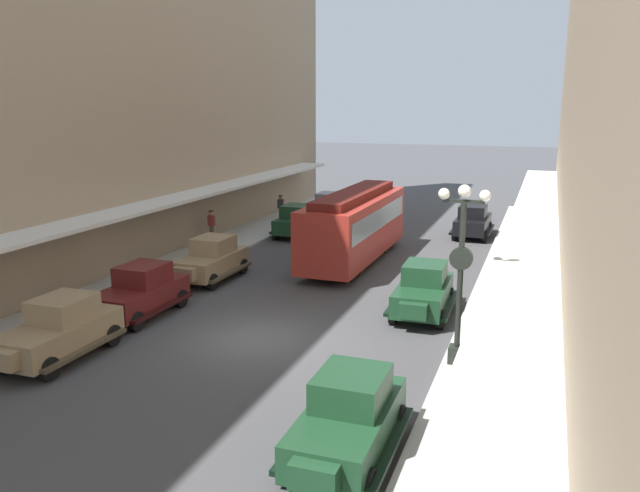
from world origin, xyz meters
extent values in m
plane|color=#424244|center=(0.00, 0.00, 0.00)|extent=(200.00, 200.00, 0.00)
cube|color=#B7B5AD|center=(-7.50, 0.00, 0.07)|extent=(3.00, 60.00, 0.15)
cube|color=#B7B5AD|center=(7.50, 0.00, 0.07)|extent=(3.00, 60.00, 0.15)
cube|color=white|center=(-8.10, 0.00, 3.00)|extent=(1.80, 54.00, 0.16)
cube|color=white|center=(8.10, 0.00, 3.00)|extent=(1.80, 54.00, 0.16)
cube|color=#591919|center=(-4.89, 0.60, 0.74)|extent=(1.74, 3.92, 0.80)
cube|color=#591919|center=(-4.89, 0.85, 1.49)|extent=(1.46, 1.71, 0.70)
cube|color=#8C9EA8|center=(-4.89, 0.85, 1.49)|extent=(1.38, 1.68, 0.42)
cube|color=#591919|center=(-4.91, -1.53, 0.79)|extent=(0.94, 0.37, 0.52)
cube|color=black|center=(-3.94, 0.59, 0.42)|extent=(0.27, 3.51, 0.12)
cube|color=black|center=(-5.84, 0.61, 0.42)|extent=(0.27, 3.51, 0.12)
cylinder|color=black|center=(-4.09, -0.78, 0.34)|extent=(0.23, 0.68, 0.68)
cylinder|color=black|center=(-5.71, -0.76, 0.34)|extent=(0.23, 0.68, 0.68)
cylinder|color=black|center=(-4.07, 1.95, 0.34)|extent=(0.23, 0.68, 0.68)
cylinder|color=black|center=(-5.68, 1.97, 0.34)|extent=(0.23, 0.68, 0.68)
cube|color=#193D23|center=(4.87, -5.77, 0.74)|extent=(1.72, 3.91, 0.80)
cube|color=#193D23|center=(4.87, -5.52, 1.49)|extent=(1.45, 1.71, 0.70)
cube|color=#8C9EA8|center=(4.87, -5.52, 1.49)|extent=(1.38, 1.67, 0.42)
cube|color=#193D23|center=(4.89, -7.90, 0.79)|extent=(0.94, 0.37, 0.52)
cube|color=black|center=(5.82, -5.76, 0.42)|extent=(0.26, 3.51, 0.12)
cube|color=black|center=(3.92, -5.77, 0.42)|extent=(0.26, 3.51, 0.12)
cylinder|color=black|center=(5.69, -7.13, 0.34)|extent=(0.22, 0.68, 0.68)
cylinder|color=black|center=(4.07, -7.14, 0.34)|extent=(0.22, 0.68, 0.68)
cylinder|color=black|center=(5.67, -4.40, 0.34)|extent=(0.22, 0.68, 0.68)
cylinder|color=black|center=(4.06, -4.41, 0.34)|extent=(0.22, 0.68, 0.68)
cube|color=black|center=(4.66, 18.76, 0.74)|extent=(1.74, 3.92, 0.80)
cube|color=black|center=(4.66, 18.51, 1.49)|extent=(1.46, 1.71, 0.70)
cube|color=#8C9EA8|center=(4.66, 18.51, 1.49)|extent=(1.38, 1.68, 0.42)
cube|color=black|center=(4.68, 20.89, 0.79)|extent=(0.94, 0.37, 0.52)
cube|color=black|center=(3.71, 18.77, 0.42)|extent=(0.27, 3.51, 0.12)
cube|color=black|center=(5.61, 18.75, 0.42)|extent=(0.27, 3.51, 0.12)
cylinder|color=black|center=(3.87, 20.13, 0.34)|extent=(0.23, 0.68, 0.68)
cylinder|color=black|center=(5.48, 20.12, 0.34)|extent=(0.23, 0.68, 0.68)
cylinder|color=black|center=(3.84, 17.40, 0.34)|extent=(0.23, 0.68, 0.68)
cylinder|color=black|center=(5.46, 17.39, 0.34)|extent=(0.23, 0.68, 0.68)
cube|color=#997F5B|center=(-4.82, -3.50, 0.74)|extent=(1.70, 3.90, 0.80)
cube|color=#997F5B|center=(-4.82, -3.25, 1.49)|extent=(1.44, 1.70, 0.70)
cube|color=#8C9EA8|center=(-4.82, -3.25, 1.49)|extent=(1.37, 1.67, 0.42)
cube|color=#997F5B|center=(-4.82, -5.63, 0.79)|extent=(0.94, 0.36, 0.52)
cube|color=#4C3F2D|center=(-3.87, -3.50, 0.42)|extent=(0.24, 3.51, 0.12)
cube|color=#4C3F2D|center=(-5.77, -3.50, 0.42)|extent=(0.24, 3.51, 0.12)
cylinder|color=black|center=(-4.01, -4.87, 0.34)|extent=(0.22, 0.68, 0.68)
cylinder|color=black|center=(-5.62, -4.87, 0.34)|extent=(0.22, 0.68, 0.68)
cylinder|color=black|center=(-4.01, -2.14, 0.34)|extent=(0.22, 0.68, 0.68)
cylinder|color=black|center=(-5.63, -2.14, 0.34)|extent=(0.22, 0.68, 0.68)
cube|color=#193D23|center=(-4.77, 15.58, 0.74)|extent=(1.74, 3.92, 0.80)
cube|color=#193D23|center=(-4.76, 15.33, 1.49)|extent=(1.46, 1.72, 0.70)
cube|color=#8C9EA8|center=(-4.76, 15.33, 1.49)|extent=(1.39, 1.68, 0.42)
cube|color=#193D23|center=(-4.79, 17.71, 0.79)|extent=(0.94, 0.37, 0.52)
cube|color=black|center=(-5.72, 15.57, 0.42)|extent=(0.28, 3.51, 0.12)
cube|color=black|center=(-3.82, 15.59, 0.42)|extent=(0.28, 3.51, 0.12)
cylinder|color=black|center=(-5.59, 16.93, 0.34)|extent=(0.23, 0.68, 0.68)
cylinder|color=black|center=(-3.97, 16.95, 0.34)|extent=(0.23, 0.68, 0.68)
cylinder|color=black|center=(-5.56, 14.20, 0.34)|extent=(0.23, 0.68, 0.68)
cylinder|color=black|center=(-3.94, 14.22, 0.34)|extent=(0.23, 0.68, 0.68)
cube|color=#997F5B|center=(-4.88, 5.70, 0.74)|extent=(1.72, 3.91, 0.80)
cube|color=#997F5B|center=(-4.88, 5.95, 1.49)|extent=(1.45, 1.71, 0.70)
cube|color=#8C9EA8|center=(-4.88, 5.95, 1.49)|extent=(1.38, 1.67, 0.42)
cube|color=#997F5B|center=(-4.89, 3.57, 0.79)|extent=(0.94, 0.37, 0.52)
cube|color=#4C3F2D|center=(-3.93, 5.69, 0.42)|extent=(0.26, 3.51, 0.12)
cube|color=#4C3F2D|center=(-5.83, 5.70, 0.42)|extent=(0.26, 3.51, 0.12)
cylinder|color=black|center=(-4.08, 4.33, 0.34)|extent=(0.22, 0.68, 0.68)
cylinder|color=black|center=(-5.70, 4.34, 0.34)|extent=(0.22, 0.68, 0.68)
cylinder|color=black|center=(-4.07, 7.06, 0.34)|extent=(0.22, 0.68, 0.68)
cylinder|color=black|center=(-5.68, 7.07, 0.34)|extent=(0.22, 0.68, 0.68)
cube|color=slate|center=(-4.65, 20.93, 0.74)|extent=(1.78, 3.93, 0.80)
cube|color=slate|center=(-4.64, 20.68, 1.49)|extent=(1.47, 1.73, 0.70)
cube|color=#8C9EA8|center=(-4.64, 20.68, 1.49)|extent=(1.40, 1.69, 0.42)
cube|color=slate|center=(-4.69, 23.06, 0.79)|extent=(0.94, 0.38, 0.52)
cube|color=#393A3D|center=(-5.60, 20.91, 0.42)|extent=(0.31, 3.51, 0.12)
cube|color=#393A3D|center=(-3.70, 20.94, 0.42)|extent=(0.31, 3.51, 0.12)
cylinder|color=black|center=(-5.48, 22.27, 0.34)|extent=(0.23, 0.68, 0.68)
cylinder|color=black|center=(-3.87, 22.31, 0.34)|extent=(0.23, 0.68, 0.68)
cylinder|color=black|center=(-5.43, 19.54, 0.34)|extent=(0.23, 0.68, 0.68)
cylinder|color=black|center=(-3.81, 19.58, 0.34)|extent=(0.23, 0.68, 0.68)
cube|color=#193D23|center=(4.59, 4.22, 0.74)|extent=(1.83, 3.95, 0.80)
cube|color=#193D23|center=(4.58, 4.47, 1.49)|extent=(1.50, 1.75, 0.70)
cube|color=#8C9EA8|center=(4.58, 4.47, 1.49)|extent=(1.42, 1.71, 0.42)
cube|color=#193D23|center=(4.66, 2.09, 0.79)|extent=(0.95, 0.39, 0.52)
cube|color=black|center=(5.54, 4.25, 0.42)|extent=(0.36, 3.52, 0.12)
cube|color=black|center=(3.64, 4.19, 0.42)|extent=(0.36, 3.52, 0.12)
cylinder|color=black|center=(5.44, 2.88, 0.34)|extent=(0.24, 0.69, 0.68)
cylinder|color=black|center=(3.82, 2.83, 0.34)|extent=(0.24, 0.69, 0.68)
cylinder|color=black|center=(5.35, 5.61, 0.34)|extent=(0.24, 0.69, 0.68)
cylinder|color=black|center=(3.73, 5.56, 0.34)|extent=(0.24, 0.69, 0.68)
cube|color=#A52D23|center=(0.04, 10.74, 1.75)|extent=(2.59, 9.62, 2.70)
cube|color=#5B1913|center=(0.04, 10.74, 3.28)|extent=(1.58, 8.65, 0.36)
cube|color=#8C9EA8|center=(0.04, 10.74, 2.22)|extent=(2.61, 8.86, 0.95)
cube|color=black|center=(0.01, 7.86, 0.20)|extent=(2.01, 1.22, 0.40)
cube|color=black|center=(0.06, 13.62, 0.20)|extent=(2.01, 1.22, 0.40)
cube|color=black|center=(6.40, -0.18, 0.40)|extent=(0.44, 0.44, 0.50)
cylinder|color=black|center=(6.40, -0.18, 2.75)|extent=(0.16, 0.16, 4.20)
cube|color=black|center=(6.40, -0.18, 4.85)|extent=(1.10, 0.10, 0.10)
sphere|color=white|center=(5.85, -0.18, 5.03)|extent=(0.32, 0.32, 0.32)
sphere|color=white|center=(6.95, -0.18, 5.03)|extent=(0.32, 0.32, 0.32)
sphere|color=white|center=(6.40, -0.18, 5.13)|extent=(0.36, 0.36, 0.36)
cylinder|color=black|center=(6.40, -0.18, 3.25)|extent=(0.64, 0.18, 0.64)
cylinder|color=silver|center=(6.40, -0.08, 3.25)|extent=(0.56, 0.02, 0.56)
cylinder|color=#B21E19|center=(-6.35, -1.67, 0.50)|extent=(0.24, 0.24, 0.70)
sphere|color=#B21E19|center=(-6.35, -1.67, 0.87)|extent=(0.20, 0.20, 0.20)
cylinder|color=#4C4238|center=(-7.21, 18.68, 0.57)|extent=(0.24, 0.24, 0.85)
cube|color=#26262D|center=(-7.21, 18.68, 1.28)|extent=(0.36, 0.22, 0.56)
sphere|color=brown|center=(-7.21, 18.68, 1.68)|extent=(0.22, 0.22, 0.22)
cylinder|color=black|center=(-7.21, 18.68, 1.80)|extent=(0.28, 0.28, 0.04)
cylinder|color=slate|center=(8.50, 11.64, 0.57)|extent=(0.24, 0.24, 0.85)
cube|color=maroon|center=(8.50, 11.64, 1.28)|extent=(0.36, 0.22, 0.56)
sphere|color=#9E7051|center=(8.50, 11.64, 1.68)|extent=(0.22, 0.22, 0.22)
cylinder|color=black|center=(8.50, 11.64, 1.80)|extent=(0.28, 0.28, 0.04)
cylinder|color=#4C4238|center=(8.49, 4.82, 0.57)|extent=(0.24, 0.24, 0.85)
cube|color=maroon|center=(8.49, 4.82, 1.28)|extent=(0.36, 0.22, 0.56)
sphere|color=beige|center=(8.49, 4.82, 1.68)|extent=(0.22, 0.22, 0.22)
cylinder|color=black|center=(8.49, 4.82, 1.80)|extent=(0.28, 0.28, 0.04)
cylinder|color=#4C4238|center=(-8.40, 12.03, 0.57)|extent=(0.24, 0.24, 0.85)
cube|color=maroon|center=(-8.40, 12.03, 1.28)|extent=(0.36, 0.22, 0.56)
sphere|color=tan|center=(-8.40, 12.03, 1.68)|extent=(0.22, 0.22, 0.22)
cylinder|color=black|center=(-8.40, 12.03, 1.80)|extent=(0.28, 0.28, 0.04)
camera|label=1|loc=(8.50, -17.59, 7.46)|focal=35.59mm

